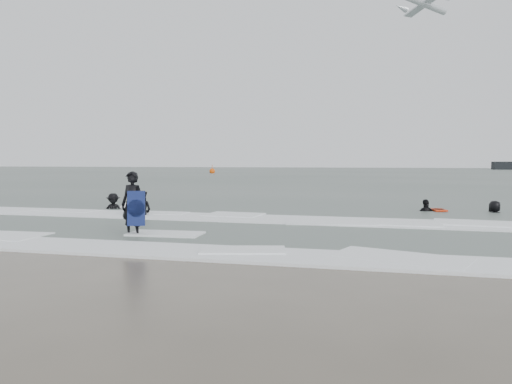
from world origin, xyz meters
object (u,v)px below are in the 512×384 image
(surfer_breaker, at_px, (113,210))
(surfer_centre, at_px, (133,237))
(buoy, at_px, (212,171))
(surfer_wading, at_px, (142,217))
(surfer_right_far, at_px, (495,214))
(surfer_right_near, at_px, (426,212))

(surfer_breaker, bearing_deg, surfer_centre, -83.12)
(surfer_breaker, height_order, buoy, buoy)
(surfer_wading, bearing_deg, surfer_right_far, -158.43)
(surfer_centre, relative_size, buoy, 1.14)
(surfer_right_near, height_order, surfer_right_far, surfer_right_near)
(surfer_breaker, height_order, surfer_right_near, surfer_right_near)
(surfer_centre, bearing_deg, surfer_right_far, 48.78)
(surfer_right_near, relative_size, surfer_right_far, 1.01)
(surfer_right_far, bearing_deg, surfer_breaker, -29.12)
(surfer_wading, bearing_deg, surfer_right_near, -154.76)
(surfer_wading, height_order, surfer_right_far, surfer_right_far)
(surfer_wading, relative_size, surfer_right_near, 0.92)
(surfer_right_near, relative_size, buoy, 1.03)
(surfer_right_near, bearing_deg, surfer_centre, 20.23)
(surfer_right_far, relative_size, buoy, 1.02)
(surfer_centre, xyz_separation_m, surfer_wading, (-2.29, 4.79, 0.00))
(surfer_centre, height_order, surfer_right_near, surfer_centre)
(surfer_wading, distance_m, surfer_right_far, 14.22)
(surfer_wading, xyz_separation_m, surfer_right_near, (10.68, 4.71, 0.00))
(surfer_right_near, bearing_deg, surfer_right_far, 155.61)
(surfer_wading, xyz_separation_m, surfer_breaker, (-2.49, 1.98, 0.00))
(surfer_wading, bearing_deg, surfer_breaker, -37.13)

